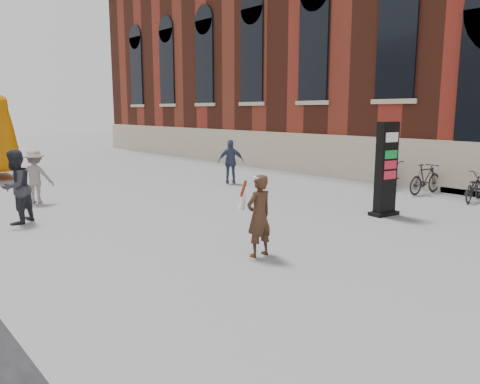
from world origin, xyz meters
TOP-DOWN VIEW (x-y plane):
  - ground at (0.00, 0.00)m, footprint 100.00×100.00m
  - info_pylon at (4.66, 1.10)m, footprint 0.86×0.52m
  - woman at (-0.40, 0.61)m, footprint 0.61×0.54m
  - pedestrian_a at (-3.24, 6.49)m, footprint 1.14×1.12m
  - pedestrian_b at (-2.04, 8.97)m, footprint 1.22×1.14m
  - pedestrian_c at (5.02, 8.17)m, footprint 1.05×0.94m
  - bike_4 at (8.60, 0.46)m, footprint 1.80×0.90m
  - bike_5 at (8.60, 2.08)m, footprint 1.77×0.62m
  - bike_6 at (8.60, 3.42)m, footprint 1.99×1.21m

SIDE VIEW (x-z plane):
  - ground at x=0.00m, z-range 0.00..0.00m
  - bike_4 at x=8.60m, z-range 0.00..0.90m
  - bike_6 at x=8.60m, z-range 0.00..0.99m
  - bike_5 at x=8.60m, z-range 0.00..1.05m
  - pedestrian_b at x=-2.04m, z-range 0.00..1.65m
  - woman at x=-0.40m, z-range 0.02..1.63m
  - pedestrian_c at x=5.02m, z-range 0.00..1.71m
  - pedestrian_a at x=-3.24m, z-range 0.00..1.86m
  - info_pylon at x=4.66m, z-range 0.00..2.52m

